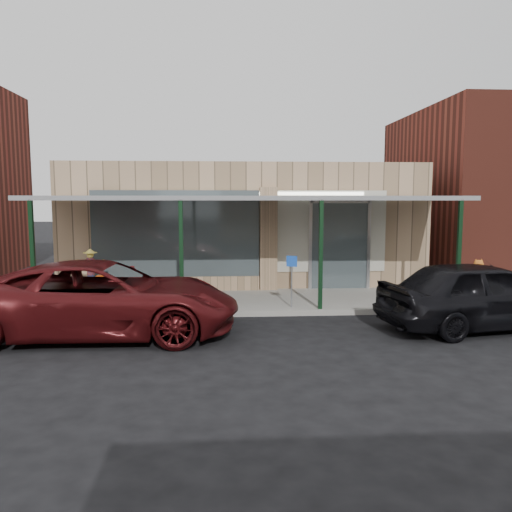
{
  "coord_description": "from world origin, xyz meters",
  "views": [
    {
      "loc": [
        -0.73,
        -10.59,
        3.01
      ],
      "look_at": [
        0.14,
        2.6,
        1.51
      ],
      "focal_mm": 35.0,
      "sensor_mm": 36.0,
      "label": 1
    }
  ],
  "objects": [
    {
      "name": "handicap_sign",
      "position": [
        1.08,
        2.4,
        1.04
      ],
      "size": [
        0.27,
        0.13,
        1.38
      ],
      "rotation": [
        0.0,
        0.0,
        -0.39
      ],
      "color": "gray",
      "rests_on": "sidewalk"
    },
    {
      "name": "car_maroon",
      "position": [
        -3.4,
        0.48,
        0.83
      ],
      "size": [
        6.02,
        2.81,
        1.67
      ],
      "primitive_type": "imported",
      "rotation": [
        0.0,
        0.0,
        1.56
      ],
      "color": "#4E0F11",
      "rests_on": "ground"
    },
    {
      "name": "ground",
      "position": [
        0.0,
        0.0,
        0.0
      ],
      "size": [
        120.0,
        120.0,
        0.0
      ],
      "primitive_type": "plane",
      "color": "black",
      "rests_on": "ground"
    },
    {
      "name": "parked_sedan",
      "position": [
        5.25,
        0.45,
        0.82
      ],
      "size": [
        5.05,
        2.71,
        1.63
      ],
      "rotation": [
        0.0,
        0.0,
        1.74
      ],
      "color": "black",
      "rests_on": "ground"
    },
    {
      "name": "awning",
      "position": [
        0.0,
        3.56,
        3.01
      ],
      "size": [
        12.0,
        3.0,
        3.04
      ],
      "color": "gray",
      "rests_on": "ground"
    },
    {
      "name": "barrel_pumpkin",
      "position": [
        -4.3,
        3.89,
        0.42
      ],
      "size": [
        0.77,
        0.77,
        0.75
      ],
      "rotation": [
        0.0,
        0.0,
        -0.25
      ],
      "color": "#462B1C",
      "rests_on": "sidewalk"
    },
    {
      "name": "sidewalk",
      "position": [
        0.0,
        3.6,
        0.07
      ],
      "size": [
        40.0,
        3.2,
        0.15
      ],
      "primitive_type": "cube",
      "color": "gray",
      "rests_on": "ground"
    },
    {
      "name": "barrel_scarecrow",
      "position": [
        -4.65,
        4.31,
        0.63
      ],
      "size": [
        0.85,
        0.69,
        1.42
      ],
      "rotation": [
        0.0,
        0.0,
        -0.3
      ],
      "color": "#462B1C",
      "rests_on": "sidewalk"
    },
    {
      "name": "storefront",
      "position": [
        -0.0,
        8.16,
        2.09
      ],
      "size": [
        12.0,
        6.25,
        4.2
      ],
      "color": "tan",
      "rests_on": "ground"
    },
    {
      "name": "block_buildings_near",
      "position": [
        2.01,
        9.2,
        3.77
      ],
      "size": [
        61.0,
        8.0,
        8.0
      ],
      "color": "maroon",
      "rests_on": "ground"
    }
  ]
}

